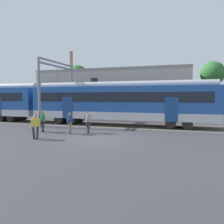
# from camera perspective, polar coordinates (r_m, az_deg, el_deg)

# --- Properties ---
(ground_plane) EXTENTS (160.00, 160.00, 0.00)m
(ground_plane) POSITION_cam_1_polar(r_m,az_deg,el_deg) (14.84, -3.11, -7.03)
(ground_plane) COLOR #38383D
(track_bed) EXTENTS (80.00, 4.40, 0.01)m
(track_bed) POSITION_cam_1_polar(r_m,az_deg,el_deg) (26.72, -21.31, -2.31)
(track_bed) COLOR #605951
(track_bed) RESTS_ON ground
(pedestrian_green) EXTENTS (0.63, 0.58, 1.67)m
(pedestrian_green) POSITION_cam_1_polar(r_m,az_deg,el_deg) (18.43, -17.76, -1.93)
(pedestrian_green) COLOR #28282D
(pedestrian_green) RESTS_ON ground
(pedestrian_yellow) EXTENTS (0.52, 0.71, 1.67)m
(pedestrian_yellow) POSITION_cam_1_polar(r_m,az_deg,el_deg) (15.52, -19.40, -3.17)
(pedestrian_yellow) COLOR #28282D
(pedestrian_yellow) RESTS_ON ground
(pedestrian_navy) EXTENTS (0.56, 0.65, 1.67)m
(pedestrian_navy) POSITION_cam_1_polar(r_m,az_deg,el_deg) (17.01, -10.98, -2.39)
(pedestrian_navy) COLOR #6B6051
(pedestrian_navy) RESTS_ON ground
(pedestrian_grey) EXTENTS (0.60, 0.62, 1.67)m
(pedestrian_grey) POSITION_cam_1_polar(r_m,az_deg,el_deg) (17.15, -6.34, -2.20)
(pedestrian_grey) COLOR #28282D
(pedestrian_grey) RESTS_ON ground
(catenary_gantry) EXTENTS (0.24, 6.64, 6.53)m
(catenary_gantry) POSITION_cam_1_polar(r_m,az_deg,el_deg) (24.27, -14.07, 7.41)
(catenary_gantry) COLOR gray
(catenary_gantry) RESTS_ON ground
(background_building) EXTENTS (20.18, 5.00, 9.20)m
(background_building) POSITION_cam_1_polar(r_m,az_deg,el_deg) (29.53, -0.07, 4.78)
(background_building) COLOR #B2A899
(background_building) RESTS_ON ground
(street_tree_right) EXTENTS (3.01, 3.01, 7.27)m
(street_tree_right) POSITION_cam_1_polar(r_m,az_deg,el_deg) (30.64, 24.77, 9.05)
(street_tree_right) COLOR brown
(street_tree_right) RESTS_ON ground
(street_tree_left) EXTENTS (3.20, 3.20, 8.08)m
(street_tree_left) POSITION_cam_1_polar(r_m,az_deg,el_deg) (37.50, -8.94, 9.51)
(street_tree_left) COLOR brown
(street_tree_left) RESTS_ON ground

